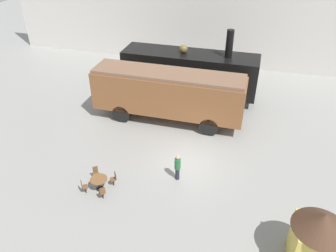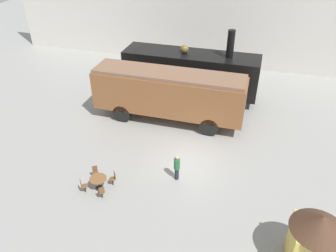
# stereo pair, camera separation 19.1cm
# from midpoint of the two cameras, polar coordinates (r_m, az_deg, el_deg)

# --- Properties ---
(ground_plane) EXTENTS (80.00, 80.00, 0.00)m
(ground_plane) POSITION_cam_midpoint_polar(r_m,az_deg,el_deg) (20.25, 3.85, -5.98)
(ground_plane) COLOR gray
(backdrop_wall) EXTENTS (44.00, 0.15, 9.00)m
(backdrop_wall) POSITION_cam_midpoint_polar(r_m,az_deg,el_deg) (32.11, 10.69, 17.72)
(backdrop_wall) COLOR silver
(backdrop_wall) RESTS_ON ground_plane
(steam_locomotive) EXTENTS (10.64, 2.70, 5.70)m
(steam_locomotive) POSITION_cam_midpoint_polar(r_m,az_deg,el_deg) (26.51, 4.19, 9.53)
(steam_locomotive) COLOR black
(steam_locomotive) RESTS_ON ground_plane
(passenger_coach_wooden) EXTENTS (10.59, 2.51, 3.77)m
(passenger_coach_wooden) POSITION_cam_midpoint_polar(r_m,az_deg,el_deg) (22.91, 0.33, 5.93)
(passenger_coach_wooden) COLOR brown
(passenger_coach_wooden) RESTS_ON ground_plane
(cafe_table_near) EXTENTS (0.93, 0.93, 0.72)m
(cafe_table_near) POSITION_cam_midpoint_polar(r_m,az_deg,el_deg) (18.36, -11.76, -9.25)
(cafe_table_near) COLOR black
(cafe_table_near) RESTS_ON ground_plane
(cafe_chair_0) EXTENTS (0.40, 0.40, 0.87)m
(cafe_chair_0) POSITION_cam_midpoint_polar(r_m,az_deg,el_deg) (18.36, -14.32, -9.98)
(cafe_chair_0) COLOR black
(cafe_chair_0) RESTS_ON ground_plane
(cafe_chair_1) EXTENTS (0.40, 0.40, 0.87)m
(cafe_chair_1) POSITION_cam_midpoint_polar(r_m,az_deg,el_deg) (17.79, -11.18, -11.15)
(cafe_chair_1) COLOR black
(cafe_chair_1) RESTS_ON ground_plane
(cafe_chair_2) EXTENTS (0.40, 0.40, 0.87)m
(cafe_chair_2) POSITION_cam_midpoint_polar(r_m,az_deg,el_deg) (18.49, -9.17, -8.85)
(cafe_chair_2) COLOR black
(cafe_chair_2) RESTS_ON ground_plane
(cafe_chair_3) EXTENTS (0.40, 0.40, 0.87)m
(cafe_chair_3) POSITION_cam_midpoint_polar(r_m,az_deg,el_deg) (19.04, -12.24, -7.81)
(cafe_chair_3) COLOR black
(cafe_chair_3) RESTS_ON ground_plane
(visitor_person) EXTENTS (0.34, 0.34, 1.64)m
(visitor_person) POSITION_cam_midpoint_polar(r_m,az_deg,el_deg) (18.38, 1.86, -7.09)
(visitor_person) COLOR #262633
(visitor_person) RESTS_ON ground_plane
(ticket_kiosk) EXTENTS (2.34, 2.34, 3.00)m
(ticket_kiosk) POSITION_cam_midpoint_polar(r_m,az_deg,el_deg) (15.29, 24.68, -17.44)
(ticket_kiosk) COLOR #DBC151
(ticket_kiosk) RESTS_ON ground_plane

